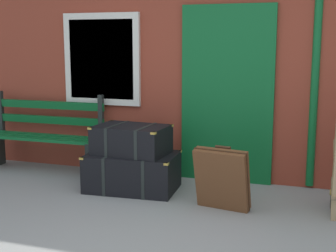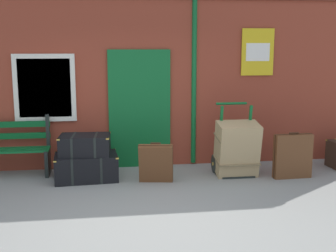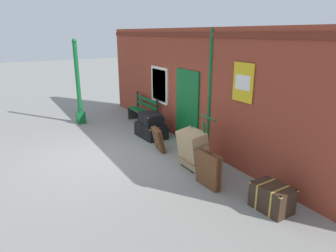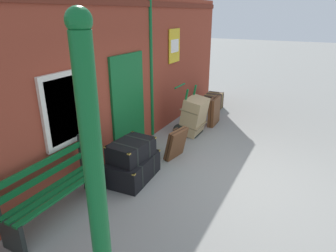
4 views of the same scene
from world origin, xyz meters
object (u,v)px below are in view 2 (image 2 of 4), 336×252
(platform_bench, at_px, (1,150))
(steamer_trunk_middle, at_px, (85,145))
(steamer_trunk_base, at_px, (86,167))
(suitcase_caramel, at_px, (156,163))
(large_brown_trunk, at_px, (237,149))
(porters_trolley, at_px, (234,158))
(suitcase_tan, at_px, (293,156))

(platform_bench, relative_size, steamer_trunk_middle, 1.90)
(platform_bench, relative_size, steamer_trunk_base, 1.52)
(steamer_trunk_base, relative_size, steamer_trunk_middle, 1.25)
(suitcase_caramel, bearing_deg, steamer_trunk_middle, 162.84)
(steamer_trunk_middle, bearing_deg, steamer_trunk_base, -35.19)
(steamer_trunk_base, height_order, suitcase_caramel, suitcase_caramel)
(large_brown_trunk, bearing_deg, porters_trolley, 90.00)
(platform_bench, height_order, suitcase_caramel, platform_bench)
(steamer_trunk_middle, distance_m, suitcase_caramel, 1.20)
(platform_bench, bearing_deg, suitcase_tan, -9.44)
(porters_trolley, bearing_deg, suitcase_caramel, -165.79)
(porters_trolley, height_order, suitcase_tan, porters_trolley)
(steamer_trunk_base, bearing_deg, steamer_trunk_middle, 144.81)
(large_brown_trunk, bearing_deg, suitcase_caramel, -172.69)
(suitcase_caramel, xyz_separation_m, suitcase_tan, (2.27, -0.05, 0.05))
(large_brown_trunk, bearing_deg, suitcase_tan, -14.11)
(steamer_trunk_middle, bearing_deg, large_brown_trunk, -3.82)
(steamer_trunk_base, bearing_deg, large_brown_trunk, -3.69)
(steamer_trunk_base, xyz_separation_m, large_brown_trunk, (2.49, -0.16, 0.26))
(platform_bench, distance_m, large_brown_trunk, 3.95)
(steamer_trunk_base, bearing_deg, platform_bench, 163.72)
(steamer_trunk_middle, bearing_deg, suitcase_tan, -6.56)
(large_brown_trunk, bearing_deg, platform_bench, 171.64)
(large_brown_trunk, distance_m, suitcase_caramel, 1.40)
(suitcase_tan, bearing_deg, porters_trolley, 155.94)
(steamer_trunk_base, distance_m, large_brown_trunk, 2.51)
(platform_bench, bearing_deg, suitcase_caramel, -16.60)
(steamer_trunk_base, distance_m, suitcase_tan, 3.40)
(steamer_trunk_base, xyz_separation_m, steamer_trunk_middle, (-0.01, 0.01, 0.37))
(steamer_trunk_base, bearing_deg, porters_trolley, 0.28)
(porters_trolley, bearing_deg, large_brown_trunk, -90.00)
(large_brown_trunk, relative_size, suitcase_tan, 1.21)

